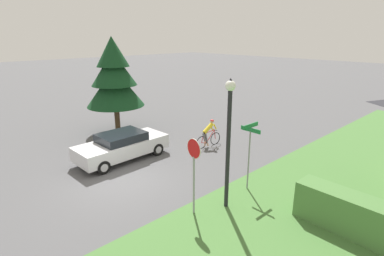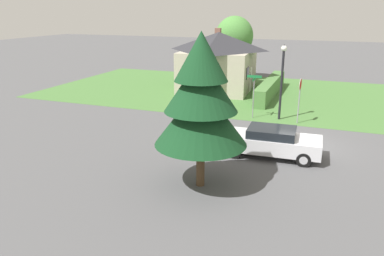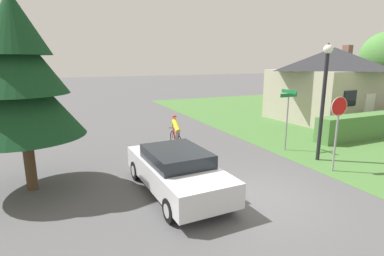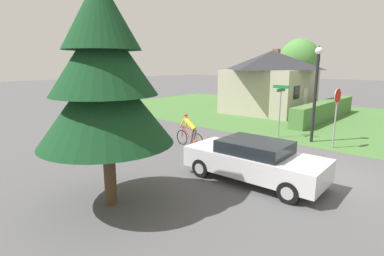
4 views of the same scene
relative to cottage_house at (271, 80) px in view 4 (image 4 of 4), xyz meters
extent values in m
plane|color=#515154|center=(-11.88, -8.01, -2.48)|extent=(140.00, 140.00, 0.00)
cube|color=#477538|center=(-0.57, -4.01, -2.48)|extent=(16.00, 36.00, 0.01)
cube|color=#B2A893|center=(0.00, 0.00, -0.81)|extent=(7.39, 6.01, 3.34)
pyramid|color=#2D2D33|center=(0.00, 0.00, 1.59)|extent=(7.98, 6.49, 1.47)
cube|color=silver|center=(0.20, -2.79, -1.48)|extent=(0.90, 0.12, 2.00)
cube|color=black|center=(-1.76, -2.92, -0.65)|extent=(1.10, 0.14, 0.90)
cube|color=brown|center=(2.06, 0.70, 2.13)|extent=(0.53, 0.53, 0.80)
cube|color=#4C7A3D|center=(-0.80, -4.60, -1.86)|extent=(9.62, 0.90, 1.26)
cube|color=silver|center=(-13.89, -6.77, -1.85)|extent=(2.00, 4.59, 0.68)
cube|color=black|center=(-13.89, -6.78, -1.31)|extent=(1.69, 2.21, 0.39)
cylinder|color=black|center=(-14.76, -5.27, -2.17)|extent=(0.27, 0.64, 0.63)
cylinder|color=#ADADB2|center=(-14.76, -5.27, -2.17)|extent=(0.28, 0.37, 0.36)
cylinder|color=black|center=(-13.13, -5.20, -2.17)|extent=(0.27, 0.64, 0.63)
cylinder|color=#ADADB2|center=(-13.13, -5.20, -2.17)|extent=(0.28, 0.37, 0.36)
cylinder|color=black|center=(-14.64, -8.34, -2.17)|extent=(0.27, 0.64, 0.63)
cylinder|color=#ADADB2|center=(-14.64, -8.34, -2.17)|extent=(0.28, 0.37, 0.36)
cylinder|color=black|center=(-13.02, -8.28, -2.17)|extent=(0.27, 0.64, 0.63)
cylinder|color=#ADADB2|center=(-13.02, -8.28, -2.17)|extent=(0.28, 0.37, 0.36)
torus|color=black|center=(-12.24, -2.89, -2.14)|extent=(0.08, 0.73, 0.72)
torus|color=black|center=(-12.18, -1.85, -2.14)|extent=(0.08, 0.73, 0.72)
cylinder|color=#B21E1E|center=(-12.22, -2.63, -1.97)|extent=(0.05, 0.18, 0.60)
cylinder|color=#B21E1E|center=(-12.20, -2.24, -1.93)|extent=(0.08, 0.65, 0.68)
cylinder|color=#B21E1E|center=(-12.21, -2.32, -1.64)|extent=(0.08, 0.77, 0.10)
cylinder|color=#B21E1E|center=(-12.23, -2.72, -2.20)|extent=(0.06, 0.35, 0.15)
cylinder|color=#B21E1E|center=(-12.23, -2.79, -1.91)|extent=(0.04, 0.22, 0.48)
cylinder|color=#B21E1E|center=(-12.18, -1.89, -1.87)|extent=(0.04, 0.12, 0.54)
cylinder|color=black|center=(-12.18, -1.93, -1.61)|extent=(0.44, 0.05, 0.02)
ellipsoid|color=black|center=(-12.23, -2.70, -1.65)|extent=(0.09, 0.20, 0.05)
cylinder|color=slate|center=(-12.22, -2.71, -1.85)|extent=(0.13, 0.26, 0.50)
cylinder|color=slate|center=(-12.22, -2.55, -1.93)|extent=(0.13, 0.26, 0.66)
cylinder|color=tan|center=(-12.22, -2.63, -2.23)|extent=(0.08, 0.08, 0.30)
cylinder|color=tan|center=(-12.17, -2.47, -2.33)|extent=(0.17, 0.08, 0.21)
cylinder|color=yellow|center=(-12.21, -2.41, -1.42)|extent=(0.26, 0.71, 0.57)
cylinder|color=yellow|center=(-12.19, -2.17, -1.43)|extent=(0.09, 0.26, 0.36)
cylinder|color=yellow|center=(-12.19, -1.89, -1.43)|extent=(0.09, 0.26, 0.36)
sphere|color=tan|center=(-12.19, -2.12, -1.09)|extent=(0.19, 0.19, 0.19)
ellipsoid|color=red|center=(-12.19, -2.12, -1.04)|extent=(0.22, 0.18, 0.12)
cylinder|color=gray|center=(-8.02, -7.44, -1.42)|extent=(0.07, 0.07, 2.12)
cylinder|color=red|center=(-8.02, -7.44, -0.09)|extent=(0.65, 0.08, 0.65)
cylinder|color=silver|center=(-8.02, -7.44, -0.09)|extent=(0.69, 0.08, 0.69)
cylinder|color=black|center=(-7.54, -6.28, -0.37)|extent=(0.15, 0.15, 4.22)
sphere|color=white|center=(-7.54, -6.28, 1.90)|extent=(0.35, 0.35, 0.35)
cone|color=black|center=(-7.54, -6.28, 2.07)|extent=(0.21, 0.21, 0.14)
cylinder|color=gray|center=(-7.82, -4.66, -1.27)|extent=(0.06, 0.06, 2.42)
cube|color=#197238|center=(-7.82, -4.66, 0.00)|extent=(0.90, 0.03, 0.16)
cube|color=#197238|center=(-7.82, -4.66, 0.16)|extent=(0.03, 0.90, 0.16)
cylinder|color=#4C3823|center=(-17.96, -4.72, -1.62)|extent=(0.32, 0.32, 1.72)
cone|color=#143D1E|center=(-17.96, -4.72, 0.40)|extent=(3.49, 3.49, 2.32)
cone|color=#143D1E|center=(-17.96, -4.72, 1.54)|extent=(2.72, 2.72, 2.04)
cone|color=#143D1E|center=(-17.96, -4.72, 2.52)|extent=(1.95, 1.95, 1.76)
cylinder|color=#4C3823|center=(5.28, 0.04, -1.18)|extent=(0.34, 0.34, 2.61)
ellipsoid|color=#4C893D|center=(5.28, 0.04, 1.65)|extent=(3.58, 3.58, 3.76)
camera|label=1|loc=(-1.42, -13.67, 3.44)|focal=28.00mm
camera|label=2|loc=(-30.54, -9.10, 4.10)|focal=35.00mm
camera|label=3|loc=(-16.95, -14.80, 1.49)|focal=28.00mm
camera|label=4|loc=(-22.16, -11.52, 1.31)|focal=28.00mm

